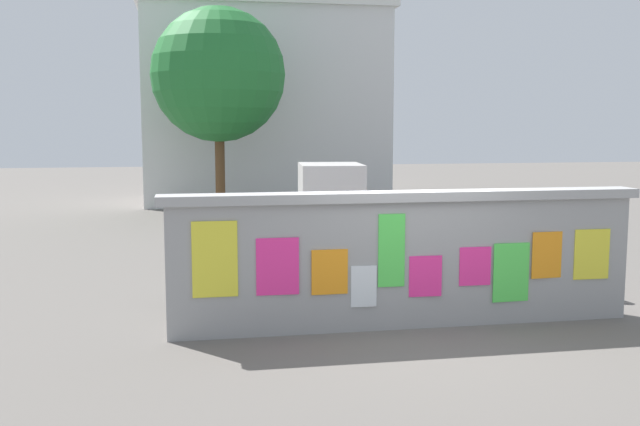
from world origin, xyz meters
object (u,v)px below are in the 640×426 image
(bicycle_far, at_px, (228,242))
(bicycle_near, at_px, (231,282))
(person_bystander, at_px, (542,229))
(motorcycle, at_px, (369,264))
(person_walking, at_px, (504,238))
(tree_roadside, at_px, (218,75))
(auto_rickshaw_truck, at_px, (380,211))

(bicycle_far, bearing_deg, bicycle_near, -92.59)
(bicycle_far, distance_m, person_bystander, 5.85)
(motorcycle, xyz_separation_m, bicycle_near, (-2.14, -0.41, -0.10))
(motorcycle, bearing_deg, person_bystander, -6.19)
(bicycle_near, xyz_separation_m, person_walking, (3.89, -0.60, 0.62))
(bicycle_near, bearing_deg, tree_roadside, 88.17)
(motorcycle, distance_m, person_walking, 2.08)
(tree_roadside, bearing_deg, motorcycle, -79.58)
(auto_rickshaw_truck, distance_m, tree_roadside, 7.96)
(person_bystander, bearing_deg, bicycle_near, -178.67)
(person_bystander, bearing_deg, person_walking, -143.71)
(motorcycle, height_order, person_walking, person_walking)
(motorcycle, xyz_separation_m, person_bystander, (2.72, -0.30, 0.52))
(auto_rickshaw_truck, height_order, bicycle_near, auto_rickshaw_truck)
(motorcycle, relative_size, bicycle_far, 1.11)
(auto_rickshaw_truck, xyz_separation_m, motorcycle, (-1.03, -3.09, -0.44))
(motorcycle, bearing_deg, bicycle_far, 122.29)
(auto_rickshaw_truck, distance_m, person_bystander, 3.79)
(auto_rickshaw_truck, relative_size, motorcycle, 1.96)
(bicycle_far, bearing_deg, tree_roadside, 88.57)
(auto_rickshaw_truck, height_order, motorcycle, auto_rickshaw_truck)
(bicycle_far, xyz_separation_m, person_bystander, (4.70, -3.43, 0.62))
(bicycle_far, height_order, tree_roadside, tree_roadside)
(bicycle_near, height_order, person_walking, person_walking)
(bicycle_near, height_order, bicycle_far, same)
(auto_rickshaw_truck, relative_size, bicycle_near, 2.18)
(auto_rickshaw_truck, xyz_separation_m, person_bystander, (1.69, -3.39, 0.09))
(bicycle_far, xyz_separation_m, tree_roadside, (0.17, 6.73, 3.62))
(tree_roadside, bearing_deg, auto_rickshaw_truck, -67.25)
(bicycle_near, relative_size, person_bystander, 1.05)
(person_bystander, bearing_deg, tree_roadside, 114.05)
(motorcycle, bearing_deg, tree_roadside, 100.42)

